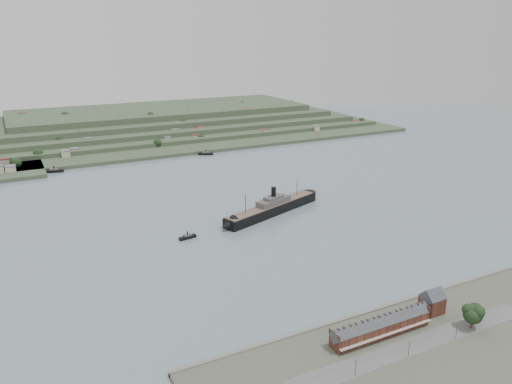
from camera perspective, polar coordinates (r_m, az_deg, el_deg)
name	(u,v)px	position (r m, az deg, el deg)	size (l,w,h in m)	color
ground	(246,223)	(389.51, -1.13, -3.53)	(1400.00, 1400.00, 0.00)	slate
near_shore	(424,352)	(254.01, 18.64, -16.91)	(220.00, 80.00, 2.60)	#4C5142
terrace_row	(381,326)	(255.74, 14.09, -14.64)	(55.60, 9.80, 11.07)	#49241A
gabled_building	(432,301)	(280.90, 19.49, -11.71)	(10.40, 10.18, 14.09)	#49241A
far_peninsula	(145,125)	(754.33, -12.56, 7.48)	(760.00, 309.00, 30.00)	#394B32
steamship	(270,209)	(405.12, 1.56, -1.93)	(107.09, 47.72, 26.65)	black
tugboat	(188,237)	(363.24, -7.82, -5.09)	(13.29, 5.63, 5.80)	black
ferry_west	(54,171)	(570.19, -22.08, 2.27)	(20.01, 9.86, 7.23)	black
ferry_east	(206,154)	(607.91, -5.75, 4.40)	(18.11, 11.30, 6.59)	black
fig_tree	(474,314)	(273.68, 23.67, -12.60)	(11.92, 10.32, 13.30)	#463420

